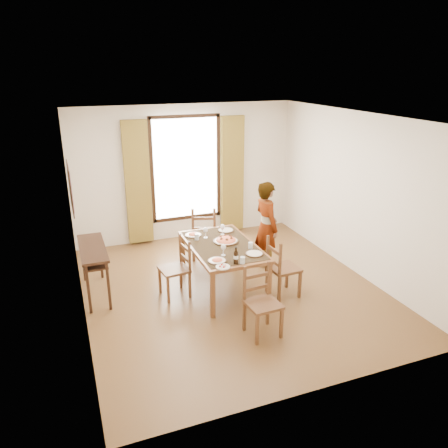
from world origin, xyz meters
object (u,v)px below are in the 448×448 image
object	(u,v)px
dining_table	(223,249)
man	(266,227)
pasta_platter	(226,239)
console_table	(93,254)

from	to	relation	value
dining_table	man	bearing A→B (deg)	22.61
dining_table	pasta_platter	distance (m)	0.17
console_table	dining_table	distance (m)	1.99
dining_table	man	distance (m)	1.03
console_table	dining_table	bearing A→B (deg)	-15.25
man	pasta_platter	world-z (taller)	man
dining_table	pasta_platter	bearing A→B (deg)	45.13
dining_table	console_table	bearing A→B (deg)	164.75
man	pasta_platter	bearing A→B (deg)	106.20
pasta_platter	dining_table	bearing A→B (deg)	-134.87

